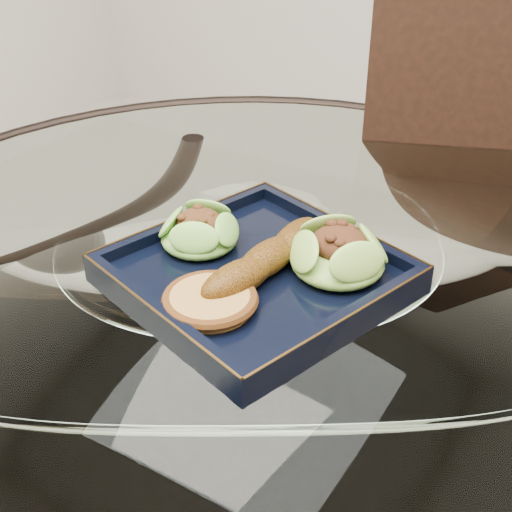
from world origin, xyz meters
The scene contains 7 objects.
dining_table centered at (0.00, 0.00, 0.60)m, with size 1.13×1.13×0.77m.
dining_chair centered at (0.21, 0.38, 0.60)m, with size 0.60×0.60×1.07m.
navy_plate centered at (0.03, -0.03, 0.77)m, with size 0.27×0.27×0.02m, color black.
lettuce_wrap_left centered at (-0.06, -0.02, 0.80)m, with size 0.09×0.09×0.03m, color #59A02E.
lettuce_wrap_right centered at (0.10, 0.02, 0.80)m, with size 0.10×0.10×0.04m, color olive.
roasted_plantain centered at (0.04, -0.02, 0.80)m, with size 0.19×0.04×0.03m, color #693C0B.
crumb_patty centered at (0.02, -0.11, 0.79)m, with size 0.09×0.09×0.02m, color #B57F3C.
Camera 1 is at (0.36, -0.58, 1.21)m, focal length 50.00 mm.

